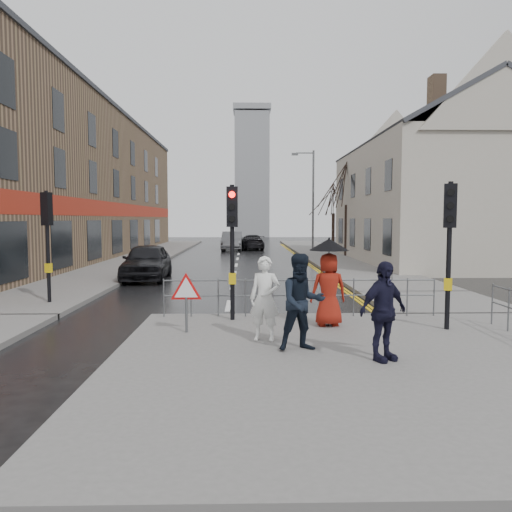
{
  "coord_description": "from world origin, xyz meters",
  "views": [
    {
      "loc": [
        0.53,
        -12.3,
        2.7
      ],
      "look_at": [
        0.86,
        3.26,
        1.53
      ],
      "focal_mm": 35.0,
      "sensor_mm": 36.0,
      "label": 1
    }
  ],
  "objects_px": {
    "car_parked": "(147,262)",
    "car_mid": "(232,241)",
    "pedestrian_with_umbrella": "(329,279)",
    "pedestrian_d": "(383,311)",
    "pedestrian_a": "(265,298)",
    "pedestrian_b": "(302,302)"
  },
  "relations": [
    {
      "from": "pedestrian_with_umbrella",
      "to": "car_mid",
      "type": "distance_m",
      "value": 30.69
    },
    {
      "from": "car_parked",
      "to": "car_mid",
      "type": "distance_m",
      "value": 20.51
    },
    {
      "from": "pedestrian_a",
      "to": "pedestrian_d",
      "type": "relative_size",
      "value": 0.98
    },
    {
      "from": "pedestrian_b",
      "to": "car_parked",
      "type": "relative_size",
      "value": 0.4
    },
    {
      "from": "pedestrian_with_umbrella",
      "to": "pedestrian_d",
      "type": "height_order",
      "value": "pedestrian_with_umbrella"
    },
    {
      "from": "pedestrian_with_umbrella",
      "to": "car_mid",
      "type": "xyz_separation_m",
      "value": [
        -3.11,
        30.52,
        -0.47
      ]
    },
    {
      "from": "pedestrian_with_umbrella",
      "to": "car_parked",
      "type": "relative_size",
      "value": 0.44
    },
    {
      "from": "pedestrian_with_umbrella",
      "to": "car_mid",
      "type": "relative_size",
      "value": 0.43
    },
    {
      "from": "pedestrian_a",
      "to": "car_parked",
      "type": "xyz_separation_m",
      "value": [
        -4.76,
        11.65,
        -0.23
      ]
    },
    {
      "from": "car_parked",
      "to": "pedestrian_a",
      "type": "bearing_deg",
      "value": -70.61
    },
    {
      "from": "pedestrian_a",
      "to": "car_mid",
      "type": "relative_size",
      "value": 0.37
    },
    {
      "from": "pedestrian_with_umbrella",
      "to": "car_parked",
      "type": "xyz_separation_m",
      "value": [
        -6.34,
        10.27,
        -0.47
      ]
    },
    {
      "from": "car_mid",
      "to": "pedestrian_d",
      "type": "bearing_deg",
      "value": -83.17
    },
    {
      "from": "pedestrian_b",
      "to": "car_parked",
      "type": "xyz_separation_m",
      "value": [
        -5.45,
        12.47,
        -0.28
      ]
    },
    {
      "from": "pedestrian_a",
      "to": "pedestrian_with_umbrella",
      "type": "xyz_separation_m",
      "value": [
        1.57,
        1.38,
        0.24
      ]
    },
    {
      "from": "pedestrian_d",
      "to": "car_mid",
      "type": "relative_size",
      "value": 0.37
    },
    {
      "from": "car_parked",
      "to": "pedestrian_d",
      "type": "bearing_deg",
      "value": -65.49
    },
    {
      "from": "pedestrian_b",
      "to": "car_mid",
      "type": "height_order",
      "value": "pedestrian_b"
    },
    {
      "from": "pedestrian_a",
      "to": "car_mid",
      "type": "height_order",
      "value": "pedestrian_a"
    },
    {
      "from": "pedestrian_a",
      "to": "car_parked",
      "type": "height_order",
      "value": "pedestrian_a"
    },
    {
      "from": "pedestrian_a",
      "to": "pedestrian_d",
      "type": "xyz_separation_m",
      "value": [
        2.07,
        -1.55,
        0.01
      ]
    },
    {
      "from": "pedestrian_b",
      "to": "pedestrian_a",
      "type": "bearing_deg",
      "value": 118.67
    }
  ]
}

